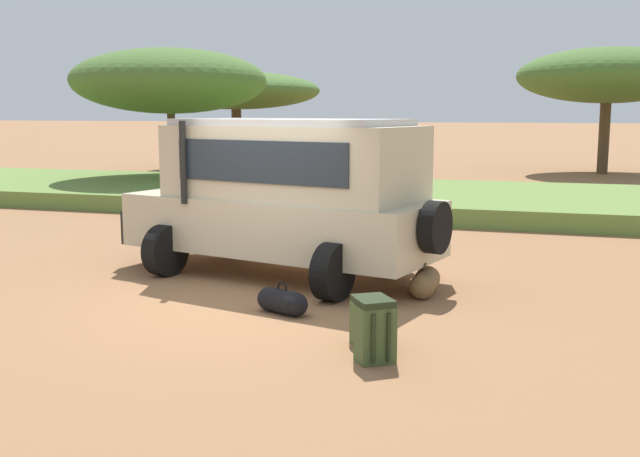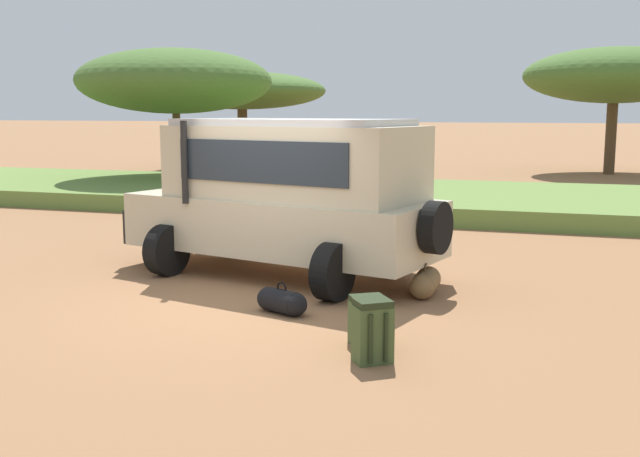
{
  "view_description": "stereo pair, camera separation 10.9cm",
  "coord_description": "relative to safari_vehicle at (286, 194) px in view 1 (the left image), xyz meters",
  "views": [
    {
      "loc": [
        3.93,
        -9.11,
        2.56
      ],
      "look_at": [
        0.96,
        0.33,
        1.0
      ],
      "focal_mm": 42.0,
      "sensor_mm": 36.0,
      "label": 1
    },
    {
      "loc": [
        4.04,
        -9.07,
        2.56
      ],
      "look_at": [
        0.96,
        0.33,
        1.0
      ],
      "focal_mm": 42.0,
      "sensor_mm": 36.0,
      "label": 2
    }
  ],
  "objects": [
    {
      "name": "acacia_tree_centre_back",
      "position": [
        5.78,
        21.98,
        2.66
      ],
      "size": [
        7.17,
        6.64,
        5.08
      ],
      "color": "brown",
      "rests_on": "ground_plane"
    },
    {
      "name": "ground_plane",
      "position": [
        0.02,
        -1.68,
        -1.29
      ],
      "size": [
        320.0,
        320.0,
        0.0
      ],
      "primitive_type": "plane",
      "color": "#936642"
    },
    {
      "name": "safari_vehicle",
      "position": [
        0.0,
        0.0,
        0.0
      ],
      "size": [
        5.48,
        3.45,
        2.44
      ],
      "color": "beige",
      "rests_on": "ground_plane"
    },
    {
      "name": "duffel_bag_soft_canvas",
      "position": [
        0.7,
        -2.09,
        -1.14
      ],
      "size": [
        0.74,
        0.49,
        0.41
      ],
      "color": "black",
      "rests_on": "ground_plane"
    },
    {
      "name": "duffel_bag_low_black_case",
      "position": [
        2.28,
        -0.56,
        -1.12
      ],
      "size": [
        0.36,
        0.92,
        0.45
      ],
      "color": "brown",
      "rests_on": "ground_plane"
    },
    {
      "name": "backpack_cluster_center",
      "position": [
        2.08,
        -3.01,
        -1.03
      ],
      "size": [
        0.5,
        0.52,
        0.54
      ],
      "color": "#42562D",
      "rests_on": "ground_plane"
    },
    {
      "name": "acacia_tree_far_left",
      "position": [
        -9.66,
        20.06,
        2.14
      ],
      "size": [
        7.36,
        7.91,
        4.26
      ],
      "color": "brown",
      "rests_on": "ground_plane"
    },
    {
      "name": "backpack_beside_front_wheel",
      "position": [
        2.26,
        -3.55,
        -0.97
      ],
      "size": [
        0.47,
        0.48,
        0.66
      ],
      "color": "#42562D",
      "rests_on": "ground_plane"
    },
    {
      "name": "grass_bank",
      "position": [
        0.02,
        9.07,
        -1.07
      ],
      "size": [
        120.0,
        7.0,
        0.44
      ],
      "color": "olive",
      "rests_on": "ground_plane"
    },
    {
      "name": "acacia_tree_left_mid",
      "position": [
        -7.91,
        10.92,
        2.19
      ],
      "size": [
        6.14,
        6.4,
        4.52
      ],
      "color": "brown",
      "rests_on": "ground_plane"
    }
  ]
}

